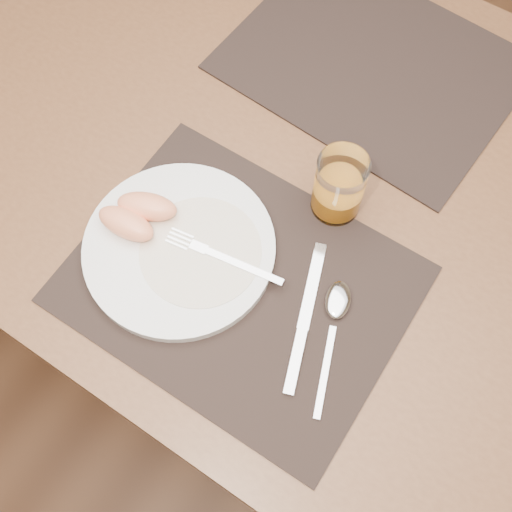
% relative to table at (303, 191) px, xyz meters
% --- Properties ---
extents(ground, '(5.00, 5.00, 0.00)m').
position_rel_table_xyz_m(ground, '(0.00, 0.00, -0.67)').
color(ground, '#56331D').
rests_on(ground, ground).
extents(table, '(1.40, 0.90, 0.75)m').
position_rel_table_xyz_m(table, '(0.00, 0.00, 0.00)').
color(table, brown).
rests_on(table, ground).
extents(placemat_near, '(0.45, 0.35, 0.00)m').
position_rel_table_xyz_m(placemat_near, '(0.03, -0.22, 0.09)').
color(placemat_near, black).
rests_on(placemat_near, table).
extents(placemat_far, '(0.47, 0.37, 0.00)m').
position_rel_table_xyz_m(placemat_far, '(-0.01, 0.22, 0.09)').
color(placemat_far, black).
rests_on(placemat_far, table).
extents(plate, '(0.27, 0.27, 0.02)m').
position_rel_table_xyz_m(plate, '(-0.07, -0.22, 0.10)').
color(plate, white).
rests_on(plate, placemat_near).
extents(plate_dressing, '(0.17, 0.17, 0.00)m').
position_rel_table_xyz_m(plate_dressing, '(-0.04, -0.21, 0.10)').
color(plate_dressing, white).
rests_on(plate_dressing, plate).
extents(fork, '(0.18, 0.04, 0.00)m').
position_rel_table_xyz_m(fork, '(-0.02, -0.21, 0.11)').
color(fork, silver).
rests_on(fork, plate).
extents(knife, '(0.09, 0.21, 0.01)m').
position_rel_table_xyz_m(knife, '(0.13, -0.23, 0.09)').
color(knife, silver).
rests_on(knife, placemat_near).
extents(spoon, '(0.09, 0.19, 0.01)m').
position_rel_table_xyz_m(spoon, '(0.16, -0.18, 0.09)').
color(spoon, silver).
rests_on(spoon, placemat_near).
extents(juice_glass, '(0.07, 0.07, 0.11)m').
position_rel_table_xyz_m(juice_glass, '(0.07, -0.04, 0.14)').
color(juice_glass, white).
rests_on(juice_glass, placemat_near).
extents(grapefruit_wedges, '(0.10, 0.10, 0.03)m').
position_rel_table_xyz_m(grapefruit_wedges, '(-0.14, -0.22, 0.12)').
color(grapefruit_wedges, '#FF9A68').
rests_on(grapefruit_wedges, plate).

